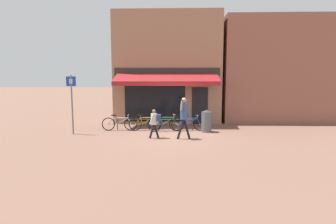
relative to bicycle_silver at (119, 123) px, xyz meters
name	(u,v)px	position (x,y,z in m)	size (l,w,h in m)	color
ground_plane	(173,135)	(2.69, -1.10, -0.36)	(160.00, 160.00, 0.00)	brown
shop_front	(168,69)	(2.30, 3.51, 2.84)	(6.23, 4.42, 6.40)	#9E7056
neighbour_building	(271,71)	(8.77, 4.03, 2.72)	(6.31, 4.00, 6.16)	#8E5647
bike_rack_rail	(155,121)	(1.75, 0.15, 0.12)	(3.87, 0.04, 0.57)	#47494F
bicycle_silver	(119,123)	(0.00, 0.00, 0.00)	(1.76, 0.52, 0.79)	black
bicycle_orange	(145,123)	(1.27, 0.13, 0.00)	(1.63, 0.57, 0.80)	black
bicycle_green	(165,124)	(2.30, -0.12, 0.02)	(1.77, 0.58, 0.84)	black
bicycle_blue	(189,124)	(3.45, 0.02, -0.01)	(1.75, 0.58, 0.81)	black
pedestrian_adult	(184,113)	(3.15, -1.76, 0.75)	(0.62, 0.45, 1.78)	black
pedestrian_child	(155,120)	(1.90, -1.65, 0.42)	(0.52, 0.40, 1.26)	black
litter_bin	(206,121)	(4.29, -0.23, 0.18)	(0.50, 0.50, 1.08)	#515459
parking_sign	(72,99)	(-1.97, -0.94, 1.30)	(0.44, 0.07, 2.73)	slate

